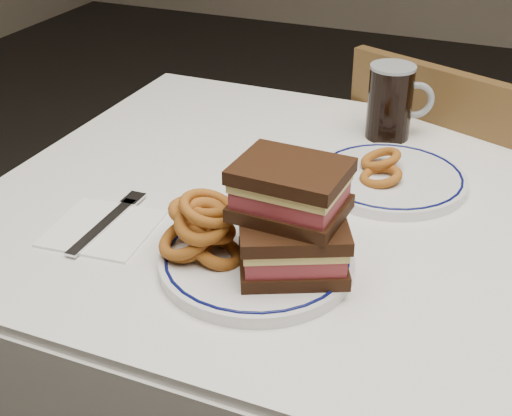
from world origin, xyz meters
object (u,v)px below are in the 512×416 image
at_px(main_plate, 257,261).
at_px(chair_far, 448,227).
at_px(reuben_sandwich, 292,218).
at_px(beer_mug, 392,101).
at_px(far_plate, 390,178).

bearing_deg(main_plate, chair_far, 76.08).
distance_m(reuben_sandwich, beer_mug, 0.48).
xyz_separation_m(beer_mug, far_plate, (0.05, -0.18, -0.06)).
relative_size(chair_far, far_plate, 3.51).
bearing_deg(main_plate, beer_mug, 82.99).
bearing_deg(main_plate, far_plate, 70.73).
height_order(chair_far, far_plate, chair_far).
bearing_deg(chair_far, reuben_sandwich, -100.18).
relative_size(reuben_sandwich, far_plate, 0.68).
xyz_separation_m(chair_far, reuben_sandwich, (-0.12, -0.69, 0.37)).
bearing_deg(reuben_sandwich, beer_mug, 88.53).
bearing_deg(chair_far, beer_mug, -118.49).
distance_m(main_plate, far_plate, 0.32).
bearing_deg(far_plate, main_plate, -109.27).
distance_m(main_plate, reuben_sandwich, 0.09).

